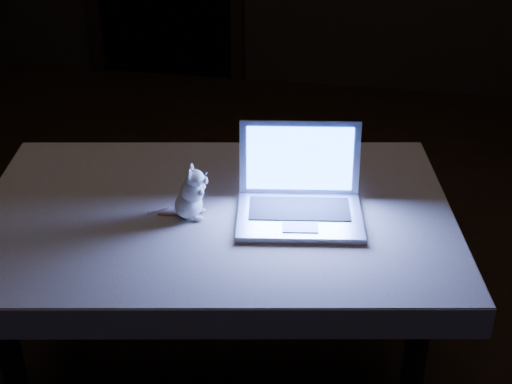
# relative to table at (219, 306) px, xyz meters

# --- Properties ---
(floor) EXTENTS (5.00, 5.00, 0.00)m
(floor) POSITION_rel_table_xyz_m (0.06, 0.36, -0.34)
(floor) COLOR black
(floor) RESTS_ON ground
(table) EXTENTS (1.40, 1.04, 0.68)m
(table) POSITION_rel_table_xyz_m (0.00, 0.00, 0.00)
(table) COLOR black
(table) RESTS_ON floor
(tablecloth) EXTENTS (1.48, 1.11, 0.09)m
(tablecloth) POSITION_rel_table_xyz_m (-0.02, -0.04, 0.30)
(tablecloth) COLOR beige
(tablecloth) RESTS_ON table
(laptop) EXTENTS (0.39, 0.36, 0.24)m
(laptop) POSITION_rel_table_xyz_m (0.25, -0.01, 0.47)
(laptop) COLOR silver
(laptop) RESTS_ON tablecloth
(plush_mouse) EXTENTS (0.13, 0.13, 0.16)m
(plush_mouse) POSITION_rel_table_xyz_m (-0.07, -0.05, 0.43)
(plush_mouse) COLOR white
(plush_mouse) RESTS_ON tablecloth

